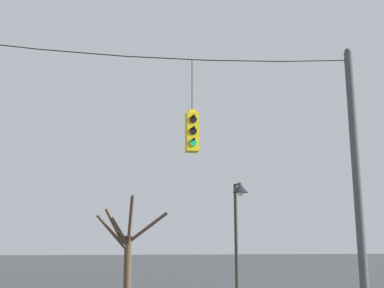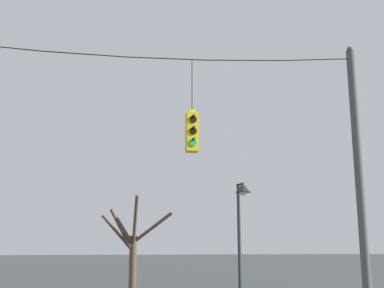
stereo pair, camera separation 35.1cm
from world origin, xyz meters
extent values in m
cylinder|color=#4C4C51|center=(8.21, -0.22, 4.07)|extent=(0.26, 0.26, 8.15)
sphere|color=#4C4C51|center=(8.21, -0.22, 8.20)|extent=(0.21, 0.21, 0.21)
cylinder|color=black|center=(0.00, -0.22, 7.43)|extent=(2.35, 0.03, 0.03)
cylinder|color=black|center=(2.35, -0.22, 7.46)|extent=(2.35, 0.03, 0.11)
cylinder|color=black|center=(4.69, -0.22, 7.58)|extent=(2.35, 0.03, 0.19)
cylinder|color=black|center=(7.04, -0.22, 7.78)|extent=(2.35, 0.03, 0.27)
cube|color=yellow|center=(3.11, -0.22, 5.28)|extent=(0.34, 0.34, 1.12)
cube|color=yellow|center=(3.11, -0.22, 5.89)|extent=(0.19, 0.19, 0.10)
cylinder|color=black|center=(3.11, -0.22, 6.71)|extent=(0.02, 0.02, 1.54)
cylinder|color=black|center=(3.11, -0.41, 5.62)|extent=(0.20, 0.03, 0.20)
cylinder|color=black|center=(3.11, -0.45, 5.71)|extent=(0.07, 0.12, 0.07)
cylinder|color=black|center=(3.11, -0.41, 5.28)|extent=(0.20, 0.03, 0.20)
cylinder|color=black|center=(3.11, -0.45, 5.37)|extent=(0.07, 0.12, 0.07)
cylinder|color=#19C666|center=(3.11, -0.41, 4.94)|extent=(0.20, 0.03, 0.20)
cylinder|color=black|center=(3.11, -0.45, 5.03)|extent=(0.07, 0.12, 0.07)
cylinder|color=#233323|center=(5.49, 3.38, 2.15)|extent=(0.12, 0.12, 4.31)
cylinder|color=#233323|center=(5.49, 3.09, 4.26)|extent=(0.07, 0.60, 0.07)
cone|color=#232328|center=(5.49, 2.79, 4.10)|extent=(0.54, 0.54, 0.33)
sphere|color=silver|center=(5.49, 2.79, 3.93)|extent=(0.24, 0.24, 0.24)
cylinder|color=brown|center=(2.10, 8.48, 1.27)|extent=(0.32, 0.32, 2.54)
cylinder|color=brown|center=(2.11, 7.80, 3.14)|extent=(0.17, 1.49, 2.19)
cylinder|color=brown|center=(1.40, 8.44, 2.65)|extent=(1.51, 0.24, 1.65)
cylinder|color=brown|center=(1.59, 8.27, 2.73)|extent=(1.20, 0.60, 1.95)
cylinder|color=brown|center=(2.90, 8.10, 2.89)|extent=(1.74, 0.93, 1.38)
cylinder|color=brown|center=(1.71, 8.12, 2.70)|extent=(0.96, 0.90, 1.24)
camera|label=1|loc=(0.31, -13.27, 2.13)|focal=45.00mm
camera|label=2|loc=(0.65, -13.34, 2.13)|focal=45.00mm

